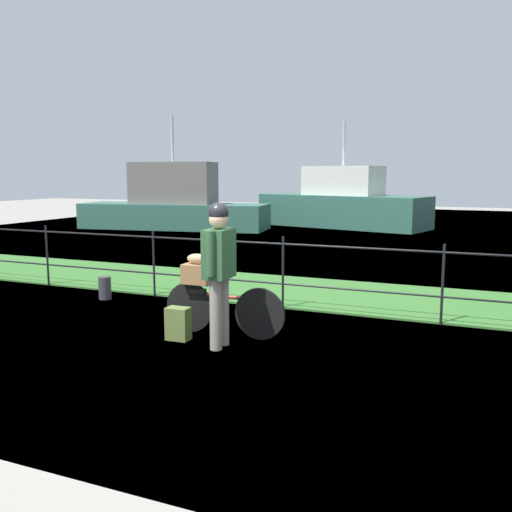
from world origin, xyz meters
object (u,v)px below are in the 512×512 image
Objects in this scene: cyclist_person at (219,262)px; mooring_bollard at (105,288)px; terrier_dog at (199,258)px; moored_boat_near at (343,204)px; bicycle_main at (223,309)px; backpack_on_paving at (178,324)px; wooden_crate at (198,274)px; moored_boat_far at (174,205)px.

cyclist_person reaches higher than mooring_bollard.
moored_boat_near reaches higher than terrier_dog.
bicycle_main is at bearing -22.07° from mooring_bollard.
mooring_bollard is (-2.23, 1.46, -0.02)m from backpack_on_paving.
backpack_on_paving is 1.10× the size of mooring_bollard.
bicycle_main is 0.58m from backpack_on_paving.
terrier_dog is (0.02, 0.00, 0.20)m from wooden_crate.
moored_boat_far is (-7.31, 11.46, 0.10)m from wooden_crate.
bicycle_main is 0.82m from cyclist_person.
moored_boat_near is at bearing 88.03° from mooring_bollard.
bicycle_main is 2.85m from mooring_bollard.
moored_boat_far is at bearing 115.78° from mooring_bollard.
moored_boat_near is (-1.76, 14.93, 0.64)m from backpack_on_paving.
backpack_on_paving is at bearing -100.63° from wooden_crate.
terrier_dog is at bearing -24.91° from mooring_bollard.
cyclist_person is 15.18m from moored_boat_near.
bicycle_main is 0.95× the size of cyclist_person.
wooden_crate is 0.97× the size of mooring_bollard.
wooden_crate is 13.59m from moored_boat_far.
backpack_on_paving is 15.05m from moored_boat_near.
terrier_dog is 0.87× the size of mooring_bollard.
cyclist_person is (0.18, -0.44, 0.66)m from bicycle_main.
bicycle_main is 3.98× the size of backpack_on_paving.
moored_boat_near is (-2.36, 14.99, -0.16)m from cyclist_person.
moored_boat_far is at bearing 122.54° from wooden_crate.
cyclist_person is 4.21× the size of backpack_on_paving.
bicycle_main is 5.03× the size of terrier_dog.
moored_boat_near is at bearing -85.00° from backpack_on_paving.
cyclist_person is 3.31m from mooring_bollard.
bicycle_main is 4.38× the size of mooring_bollard.
cyclist_person is (0.50, -0.44, 0.04)m from terrier_dog.
moored_boat_far reaches higher than backpack_on_paving.
bicycle_main is 0.70m from terrier_dog.
cyclist_person is 0.24× the size of moored_boat_far.
mooring_bollard is at bearing -64.22° from moored_boat_far.
mooring_bollard is (-2.64, 1.07, -0.16)m from bicycle_main.
cyclist_person is at bearing -81.07° from moored_boat_near.
terrier_dog is (-0.31, -0.01, 0.62)m from bicycle_main.
backpack_on_paving is at bearing 174.25° from cyclist_person.
backpack_on_paving is at bearing -104.22° from terrier_dog.
moored_boat_far is at bearing 122.63° from terrier_dog.
bicycle_main is 0.54m from wooden_crate.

